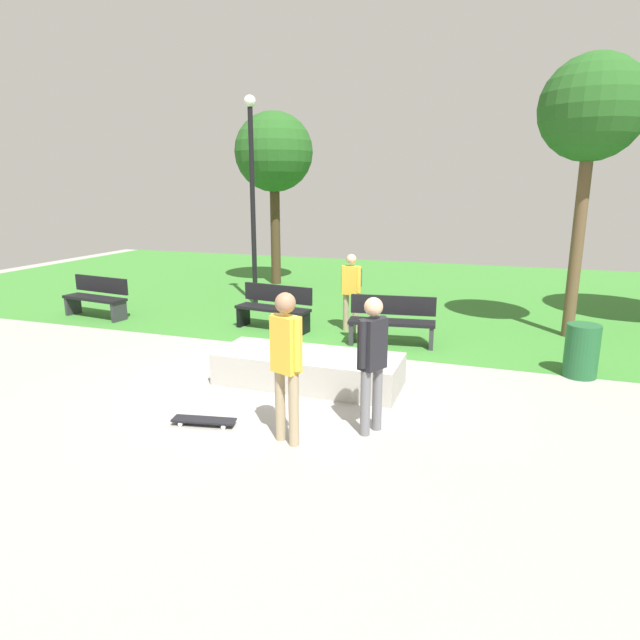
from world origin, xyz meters
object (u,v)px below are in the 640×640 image
(park_bench_far_left, at_px, (97,296))
(lamp_post, at_px, (252,184))
(park_bench_by_oak, at_px, (392,320))
(tree_slender_maple, at_px, (592,112))
(pedestrian_with_backpack, at_px, (352,286))
(concrete_ledge, at_px, (308,369))
(skater_performing_trick, at_px, (286,356))
(skater_watching, at_px, (372,355))
(park_bench_near_lamppost, at_px, (274,307))
(tree_leaning_ash, at_px, (274,154))
(backpack_on_ledge, at_px, (289,346))
(skateboard_by_ledge, at_px, (204,420))
(trash_bin, at_px, (582,351))

(park_bench_far_left, relative_size, lamp_post, 0.33)
(park_bench_by_oak, relative_size, lamp_post, 0.33)
(tree_slender_maple, xyz_separation_m, pedestrian_with_backpack, (-4.19, -1.01, -3.27))
(concrete_ledge, relative_size, park_bench_far_left, 1.67)
(skater_performing_trick, xyz_separation_m, lamp_post, (-3.69, 6.85, 1.91))
(skater_watching, distance_m, park_bench_near_lamppost, 5.18)
(park_bench_near_lamppost, xyz_separation_m, tree_leaning_ash, (-2.14, 5.02, 3.34))
(backpack_on_ledge, distance_m, skater_performing_trick, 1.86)
(park_bench_by_oak, xyz_separation_m, tree_slender_maple, (3.20, 1.73, 3.74))
(backpack_on_ledge, height_order, tree_slender_maple, tree_slender_maple)
(park_bench_by_oak, distance_m, tree_leaning_ash, 7.86)
(skater_performing_trick, distance_m, skateboard_by_ledge, 1.53)
(park_bench_far_left, xyz_separation_m, lamp_post, (2.78, 2.46, 2.48))
(park_bench_far_left, xyz_separation_m, tree_slender_maple, (9.99, 1.72, 3.74))
(tree_slender_maple, bearing_deg, lamp_post, 174.16)
(park_bench_by_oak, bearing_deg, concrete_ledge, -106.71)
(park_bench_far_left, height_order, tree_leaning_ash, tree_leaning_ash)
(park_bench_far_left, relative_size, pedestrian_with_backpack, 1.04)
(park_bench_far_left, height_order, lamp_post, lamp_post)
(park_bench_by_oak, xyz_separation_m, pedestrian_with_backpack, (-1.00, 0.72, 0.47))
(pedestrian_with_backpack, bearing_deg, park_bench_far_left, -173.01)
(skater_performing_trick, xyz_separation_m, park_bench_far_left, (-6.47, 4.39, -0.57))
(tree_slender_maple, bearing_deg, pedestrian_with_backpack, -166.41)
(skateboard_by_ledge, relative_size, park_bench_far_left, 0.50)
(park_bench_by_oak, relative_size, pedestrian_with_backpack, 1.03)
(skater_performing_trick, relative_size, skateboard_by_ledge, 2.17)
(trash_bin, bearing_deg, pedestrian_with_backpack, 160.20)
(park_bench_near_lamppost, relative_size, lamp_post, 0.33)
(skateboard_by_ledge, distance_m, park_bench_by_oak, 4.57)
(skater_performing_trick, xyz_separation_m, park_bench_near_lamppost, (-2.23, 4.72, -0.57))
(skater_watching, bearing_deg, park_bench_by_oak, 98.05)
(trash_bin, bearing_deg, skater_performing_trick, -134.01)
(skateboard_by_ledge, bearing_deg, tree_slender_maple, 52.15)
(concrete_ledge, bearing_deg, backpack_on_ledge, -139.09)
(concrete_ledge, xyz_separation_m, park_bench_by_oak, (0.75, 2.50, 0.24))
(skater_performing_trick, height_order, park_bench_near_lamppost, skater_performing_trick)
(skater_watching, distance_m, pedestrian_with_backpack, 4.77)
(park_bench_by_oak, bearing_deg, pedestrian_with_backpack, 144.23)
(park_bench_by_oak, distance_m, trash_bin, 3.26)
(park_bench_far_left, distance_m, tree_slender_maple, 10.80)
(skater_watching, relative_size, park_bench_near_lamppost, 1.02)
(lamp_post, bearing_deg, tree_slender_maple, -5.84)
(pedestrian_with_backpack, bearing_deg, backpack_on_ledge, -89.79)
(tree_leaning_ash, bearing_deg, backpack_on_ledge, -65.28)
(lamp_post, bearing_deg, tree_leaning_ash, 103.25)
(concrete_ledge, relative_size, skateboard_by_ledge, 3.36)
(pedestrian_with_backpack, bearing_deg, skater_watching, -71.26)
(tree_leaning_ash, bearing_deg, tree_slender_maple, -24.68)
(concrete_ledge, distance_m, backpack_on_ledge, 0.50)
(trash_bin, bearing_deg, tree_slender_maple, 89.21)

